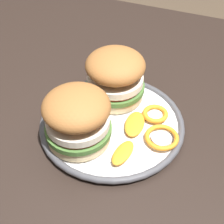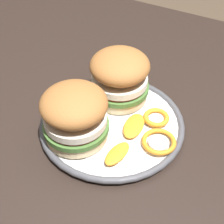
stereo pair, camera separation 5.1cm
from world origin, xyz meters
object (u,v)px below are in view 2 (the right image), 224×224
Objects in this scene: dining_table at (148,161)px; dinner_plate at (112,124)px; sandwich_half_left at (75,114)px; sandwich_half_right at (120,76)px.

dinner_plate is (0.07, 0.03, 0.10)m from dining_table.
sandwich_half_right is at bearing -98.00° from sandwich_half_left.
dinner_plate is at bearing -122.47° from sandwich_half_left.
sandwich_half_left is at bearing 38.55° from dining_table.
dining_table is at bearing -159.32° from dinner_plate.
sandwich_half_left is (0.11, 0.09, 0.16)m from dining_table.
sandwich_half_right is (0.02, -0.07, 0.06)m from dinner_plate.
sandwich_half_right is (-0.02, -0.13, 0.00)m from sandwich_half_left.
sandwich_half_right is (0.09, -0.04, 0.16)m from dining_table.
dining_table is 11.11× the size of sandwich_half_right.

